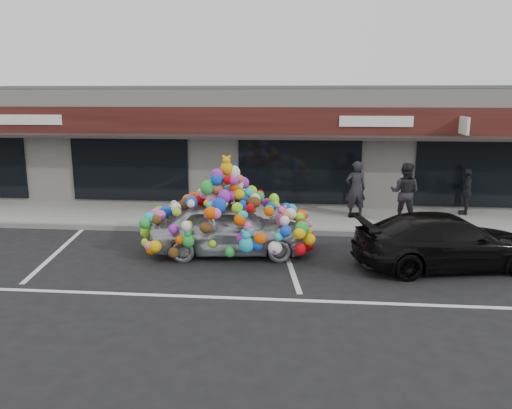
# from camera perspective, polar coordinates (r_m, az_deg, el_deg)

# --- Properties ---
(ground) EXTENTS (90.00, 90.00, 0.00)m
(ground) POSITION_cam_1_polar(r_m,az_deg,el_deg) (12.68, -9.16, -6.16)
(ground) COLOR black
(ground) RESTS_ON ground
(shop_building) EXTENTS (24.00, 7.20, 4.31)m
(shop_building) POSITION_cam_1_polar(r_m,az_deg,el_deg) (20.38, -3.46, 7.22)
(shop_building) COLOR beige
(shop_building) RESTS_ON ground
(sidewalk) EXTENTS (26.00, 3.00, 0.15)m
(sidewalk) POSITION_cam_1_polar(r_m,az_deg,el_deg) (16.40, -5.72, -1.50)
(sidewalk) COLOR gray
(sidewalk) RESTS_ON ground
(kerb) EXTENTS (26.00, 0.18, 0.16)m
(kerb) POSITION_cam_1_polar(r_m,az_deg,el_deg) (14.98, -6.81, -2.87)
(kerb) COLOR slate
(kerb) RESTS_ON ground
(parking_stripe_left) EXTENTS (0.73, 4.37, 0.01)m
(parking_stripe_left) POSITION_cam_1_polar(r_m,az_deg,el_deg) (13.98, -21.81, -5.13)
(parking_stripe_left) COLOR silver
(parking_stripe_left) RESTS_ON ground
(parking_stripe_mid) EXTENTS (0.73, 4.37, 0.01)m
(parking_stripe_mid) POSITION_cam_1_polar(r_m,az_deg,el_deg) (12.49, 3.70, -6.30)
(parking_stripe_mid) COLOR silver
(parking_stripe_mid) RESTS_ON ground
(lane_line) EXTENTS (14.00, 0.12, 0.01)m
(lane_line) POSITION_cam_1_polar(r_m,az_deg,el_deg) (10.21, -1.31, -10.67)
(lane_line) COLOR silver
(lane_line) RESTS_ON ground
(toy_car) EXTENTS (2.89, 4.40, 2.47)m
(toy_car) POSITION_cam_1_polar(r_m,az_deg,el_deg) (12.73, -3.21, -2.00)
(toy_car) COLOR silver
(toy_car) RESTS_ON ground
(black_sedan) EXTENTS (2.66, 4.68, 1.28)m
(black_sedan) POSITION_cam_1_polar(r_m,az_deg,el_deg) (12.58, 21.02, -3.94)
(black_sedan) COLOR black
(black_sedan) RESTS_ON ground
(pedestrian_a) EXTENTS (0.74, 0.56, 1.82)m
(pedestrian_a) POSITION_cam_1_polar(r_m,az_deg,el_deg) (16.19, 11.31, 1.71)
(pedestrian_a) COLOR black
(pedestrian_a) RESTS_ON sidewalk
(pedestrian_b) EXTENTS (1.11, 1.00, 1.85)m
(pedestrian_b) POSITION_cam_1_polar(r_m,az_deg,el_deg) (15.96, 16.65, 1.32)
(pedestrian_b) COLOR black
(pedestrian_b) RESTS_ON sidewalk
(pedestrian_c) EXTENTS (0.96, 0.59, 1.53)m
(pedestrian_c) POSITION_cam_1_polar(r_m,az_deg,el_deg) (17.72, 22.89, 1.39)
(pedestrian_c) COLOR #29272D
(pedestrian_c) RESTS_ON sidewalk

